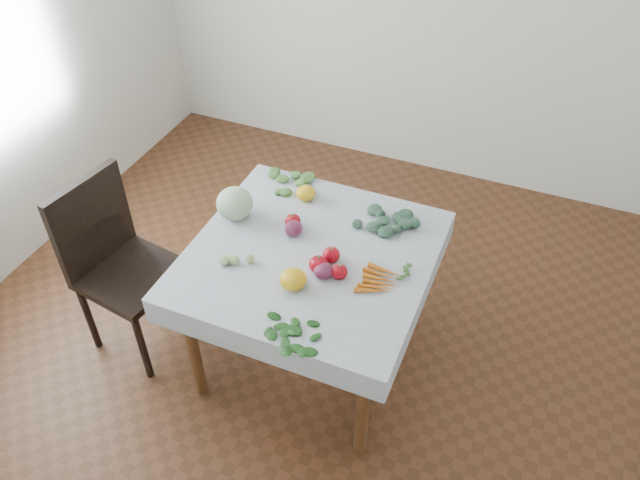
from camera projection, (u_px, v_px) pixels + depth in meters
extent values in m
plane|color=#58311B|center=(312.00, 353.00, 3.45)|extent=(4.00, 4.00, 0.00)
cube|color=brown|center=(311.00, 257.00, 2.96)|extent=(1.00, 1.00, 0.04)
cylinder|color=brown|center=(193.00, 346.00, 3.03)|extent=(0.06, 0.06, 0.71)
cylinder|color=brown|center=(363.00, 406.00, 2.78)|extent=(0.06, 0.06, 0.71)
cylinder|color=brown|center=(272.00, 237.00, 3.64)|extent=(0.06, 0.06, 0.71)
cylinder|color=brown|center=(418.00, 278.00, 3.39)|extent=(0.06, 0.06, 0.71)
cube|color=white|center=(311.00, 253.00, 2.95)|extent=(1.12, 1.12, 0.01)
cube|color=black|center=(132.00, 275.00, 3.22)|extent=(0.52, 0.52, 0.04)
cube|color=black|center=(91.00, 222.00, 3.12)|extent=(0.11, 0.45, 0.50)
cylinder|color=black|center=(89.00, 317.00, 3.34)|extent=(0.04, 0.04, 0.46)
cylinder|color=black|center=(143.00, 347.00, 3.18)|extent=(0.04, 0.04, 0.46)
cylinder|color=black|center=(140.00, 274.00, 3.58)|extent=(0.04, 0.04, 0.46)
cylinder|color=black|center=(192.00, 300.00, 3.43)|extent=(0.04, 0.04, 0.46)
ellipsoid|color=beige|center=(235.00, 203.00, 3.09)|extent=(0.20, 0.20, 0.17)
ellipsoid|color=#AF0B18|center=(331.00, 255.00, 2.88)|extent=(0.09, 0.09, 0.07)
ellipsoid|color=#AF0B18|center=(319.00, 264.00, 2.83)|extent=(0.12, 0.12, 0.08)
ellipsoid|color=#AF0B18|center=(293.00, 221.00, 3.07)|extent=(0.08, 0.08, 0.07)
ellipsoid|color=#AF0B18|center=(339.00, 272.00, 2.80)|extent=(0.09, 0.09, 0.07)
ellipsoid|color=yellow|center=(306.00, 193.00, 3.24)|extent=(0.12, 0.12, 0.07)
ellipsoid|color=yellow|center=(293.00, 279.00, 2.75)|extent=(0.14, 0.14, 0.09)
ellipsoid|color=#5B1A3D|center=(323.00, 271.00, 2.80)|extent=(0.09, 0.09, 0.07)
ellipsoid|color=#5B1A3D|center=(294.00, 228.00, 3.02)|extent=(0.10, 0.10, 0.08)
ellipsoid|color=#A3C370|center=(237.00, 262.00, 2.87)|extent=(0.05, 0.05, 0.05)
ellipsoid|color=#A3C370|center=(235.00, 257.00, 2.89)|extent=(0.05, 0.05, 0.05)
ellipsoid|color=#A3C370|center=(229.00, 264.00, 2.85)|extent=(0.05, 0.05, 0.05)
ellipsoid|color=#A3C370|center=(249.00, 261.00, 2.87)|extent=(0.05, 0.05, 0.05)
cone|color=orange|center=(386.00, 271.00, 2.84)|extent=(0.18, 0.04, 0.03)
cone|color=orange|center=(384.00, 275.00, 2.82)|extent=(0.17, 0.03, 0.03)
cone|color=orange|center=(382.00, 279.00, 2.80)|extent=(0.18, 0.04, 0.03)
cone|color=orange|center=(380.00, 283.00, 2.78)|extent=(0.18, 0.05, 0.03)
cone|color=orange|center=(378.00, 287.00, 2.76)|extent=(0.18, 0.07, 0.03)
cone|color=orange|center=(376.00, 291.00, 2.74)|extent=(0.17, 0.08, 0.03)
ellipsoid|color=#33543D|center=(393.00, 219.00, 3.10)|extent=(0.06, 0.06, 0.04)
ellipsoid|color=#33543D|center=(386.00, 215.00, 3.12)|extent=(0.06, 0.06, 0.04)
ellipsoid|color=#33543D|center=(388.00, 223.00, 3.08)|extent=(0.06, 0.06, 0.04)
ellipsoid|color=#33543D|center=(397.00, 216.00, 3.12)|extent=(0.06, 0.06, 0.04)
ellipsoid|color=#33543D|center=(377.00, 217.00, 3.12)|extent=(0.06, 0.06, 0.04)
ellipsoid|color=#33543D|center=(399.00, 225.00, 3.07)|extent=(0.06, 0.06, 0.04)
ellipsoid|color=#33543D|center=(388.00, 210.00, 3.16)|extent=(0.06, 0.06, 0.04)
ellipsoid|color=#33543D|center=(377.00, 224.00, 3.07)|extent=(0.06, 0.06, 0.04)
ellipsoid|color=#33543D|center=(409.00, 220.00, 3.10)|extent=(0.06, 0.06, 0.04)
ellipsoid|color=#33543D|center=(372.00, 210.00, 3.16)|extent=(0.06, 0.06, 0.04)
ellipsoid|color=#33543D|center=(394.00, 232.00, 3.03)|extent=(0.06, 0.06, 0.04)
ellipsoid|color=#33543D|center=(402.00, 209.00, 3.17)|extent=(0.06, 0.06, 0.04)
ellipsoid|color=#33543D|center=(362.00, 220.00, 3.10)|extent=(0.06, 0.06, 0.04)
ellipsoid|color=#1E581B|center=(293.00, 334.00, 2.57)|extent=(0.06, 0.04, 0.01)
ellipsoid|color=#1E581B|center=(289.00, 328.00, 2.59)|extent=(0.06, 0.04, 0.01)
ellipsoid|color=#1E581B|center=(285.00, 336.00, 2.56)|extent=(0.06, 0.04, 0.01)
ellipsoid|color=#1E581B|center=(299.00, 331.00, 2.58)|extent=(0.06, 0.04, 0.01)
ellipsoid|color=#1E581B|center=(280.00, 327.00, 2.59)|extent=(0.06, 0.04, 0.01)
ellipsoid|color=#1E581B|center=(294.00, 340.00, 2.54)|extent=(0.06, 0.04, 0.01)
ellipsoid|color=#1E581B|center=(296.00, 323.00, 2.61)|extent=(0.06, 0.04, 0.01)
ellipsoid|color=#1E581B|center=(275.00, 335.00, 2.56)|extent=(0.06, 0.04, 0.01)
ellipsoid|color=#1E581B|center=(307.00, 337.00, 2.55)|extent=(0.06, 0.04, 0.01)
ellipsoid|color=#1E581B|center=(281.00, 320.00, 2.63)|extent=(0.06, 0.04, 0.01)
ellipsoid|color=#1E581B|center=(284.00, 345.00, 2.52)|extent=(0.06, 0.04, 0.01)
ellipsoid|color=#1E581B|center=(309.00, 325.00, 2.60)|extent=(0.06, 0.04, 0.01)
ellipsoid|color=#1E581B|center=(266.00, 327.00, 2.59)|extent=(0.06, 0.04, 0.01)
ellipsoid|color=#1E581B|center=(306.00, 347.00, 2.51)|extent=(0.06, 0.04, 0.01)
ellipsoid|color=#1E581B|center=(293.00, 313.00, 2.65)|extent=(0.06, 0.04, 0.01)
ellipsoid|color=#1E581B|center=(268.00, 344.00, 2.53)|extent=(0.06, 0.04, 0.01)
ellipsoid|color=#4A7937|center=(289.00, 183.00, 3.34)|extent=(0.06, 0.06, 0.03)
ellipsoid|color=#4A7937|center=(284.00, 180.00, 3.36)|extent=(0.06, 0.06, 0.03)
ellipsoid|color=#4A7937|center=(284.00, 186.00, 3.32)|extent=(0.06, 0.06, 0.03)
ellipsoid|color=#4A7937|center=(294.00, 180.00, 3.36)|extent=(0.06, 0.06, 0.03)
ellipsoid|color=#4A7937|center=(275.00, 180.00, 3.36)|extent=(0.06, 0.06, 0.03)
ellipsoid|color=#4A7937|center=(293.00, 188.00, 3.30)|extent=(0.06, 0.06, 0.03)
ellipsoid|color=#4A7937|center=(288.00, 175.00, 3.39)|extent=(0.06, 0.06, 0.03)
ellipsoid|color=#4A7937|center=(273.00, 187.00, 3.31)|extent=(0.06, 0.06, 0.03)
ellipsoid|color=#4A7937|center=(304.00, 184.00, 3.33)|extent=(0.06, 0.06, 0.03)
ellipsoid|color=#4A7937|center=(272.00, 174.00, 3.40)|extent=(0.06, 0.06, 0.03)
ellipsoid|color=#4A7937|center=(286.00, 194.00, 3.27)|extent=(0.06, 0.06, 0.03)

